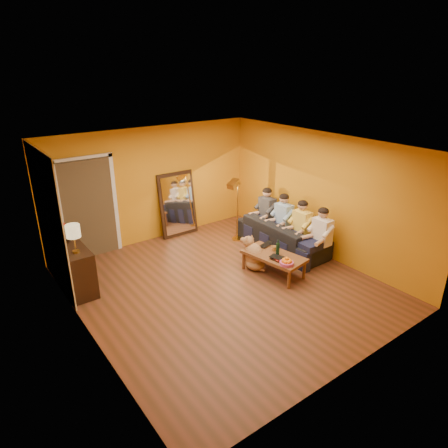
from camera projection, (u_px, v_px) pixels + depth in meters
room_shell at (213, 215)px, 7.22m from camera, size 5.00×5.50×2.60m
white_accent at (49, 223)px, 6.89m from camera, size 0.02×1.90×2.58m
doorway_recess at (87, 208)px, 8.33m from camera, size 1.06×0.30×2.10m
door_jamb_left at (60, 215)px, 7.93m from camera, size 0.08×0.06×2.20m
door_jamb_right at (115, 204)px, 8.56m from camera, size 0.08×0.06×2.20m
door_header at (82, 158)px, 7.84m from camera, size 1.22×0.06×0.08m
mirror_frame at (178, 204)px, 9.42m from camera, size 0.92×0.27×1.51m
mirror_glass at (178, 205)px, 9.39m from camera, size 0.78×0.21×1.35m
sideboard at (74, 268)px, 7.21m from camera, size 0.44×1.18×0.85m
table_lamp at (74, 239)px, 6.73m from camera, size 0.24×0.24×0.51m
sofa at (282, 235)px, 8.85m from camera, size 2.20×0.86×0.64m
coffee_table at (273, 264)px, 7.79m from camera, size 0.82×1.31×0.42m
floor_lamp at (237, 211)px, 9.11m from camera, size 0.36×0.32×1.44m
dog at (254, 253)px, 7.96m from camera, size 0.53×0.67×0.69m
person_far_left at (322, 236)px, 8.06m from camera, size 0.70×0.44×1.22m
person_mid_left at (302, 228)px, 8.47m from camera, size 0.70×0.44×1.22m
person_mid_right at (283, 220)px, 8.89m from camera, size 0.70×0.44×1.22m
person_far_right at (267, 213)px, 9.30m from camera, size 0.70×0.44×1.22m
fruit_bowl at (287, 261)px, 7.29m from camera, size 0.26×0.26×0.16m
wine_bottle at (278, 247)px, 7.65m from camera, size 0.07×0.07×0.31m
tumbler at (274, 248)px, 7.85m from camera, size 0.12×0.12×0.10m
laptop at (268, 245)px, 8.07m from camera, size 0.41×0.32×0.03m
book_lower at (274, 260)px, 7.46m from camera, size 0.19×0.23×0.02m
book_mid at (274, 259)px, 7.47m from camera, size 0.19×0.24×0.02m
book_upper at (274, 259)px, 7.44m from camera, size 0.24×0.28×0.02m
vase at (66, 237)px, 7.20m from camera, size 0.19×0.19×0.20m
flowers at (64, 226)px, 7.12m from camera, size 0.17×0.17×0.39m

